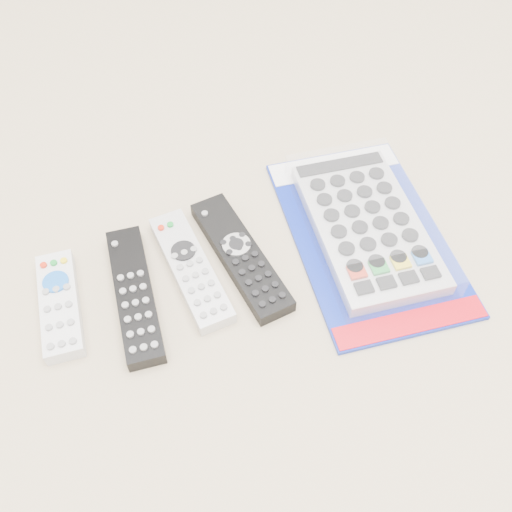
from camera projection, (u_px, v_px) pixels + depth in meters
name	position (u px, v px, depth m)	size (l,w,h in m)	color
remote_small_grey	(60.00, 304.00, 0.72)	(0.07, 0.16, 0.02)	silver
remote_slim_black	(135.00, 294.00, 0.73)	(0.08, 0.21, 0.02)	black
remote_silver_dvd	(191.00, 269.00, 0.75)	(0.05, 0.19, 0.02)	silver
remote_large_black	(241.00, 256.00, 0.77)	(0.06, 0.21, 0.02)	black
jumbo_remote_packaged	(367.00, 225.00, 0.79)	(0.26, 0.37, 0.04)	#0D2196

